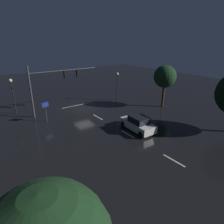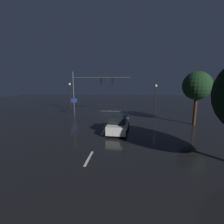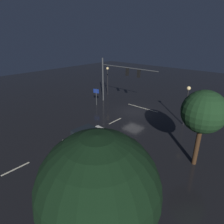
{
  "view_description": "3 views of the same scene",
  "coord_description": "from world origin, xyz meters",
  "px_view_note": "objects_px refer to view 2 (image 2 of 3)",
  "views": [
    {
      "loc": [
        12.32,
        24.13,
        9.51
      ],
      "look_at": [
        -0.35,
        6.65,
        1.45
      ],
      "focal_mm": 31.08,
      "sensor_mm": 36.0,
      "label": 1
    },
    {
      "loc": [
        -2.61,
        25.97,
        4.96
      ],
      "look_at": [
        -0.51,
        6.33,
        1.38
      ],
      "focal_mm": 26.53,
      "sensor_mm": 36.0,
      "label": 2
    },
    {
      "loc": [
        -13.72,
        20.06,
        9.72
      ],
      "look_at": [
        -0.82,
        5.51,
        1.87
      ],
      "focal_mm": 30.4,
      "sensor_mm": 36.0,
      "label": 3
    }
  ],
  "objects_px": {
    "tree_left_far": "(197,86)",
    "street_lamp_right_kerb": "(70,91)",
    "route_sign": "(74,103)",
    "street_lamp_left_kerb": "(156,93)",
    "car_approaching": "(118,124)",
    "traffic_signal_assembly": "(92,85)"
  },
  "relations": [
    {
      "from": "traffic_signal_assembly",
      "to": "route_sign",
      "type": "relative_size",
      "value": 3.75
    },
    {
      "from": "car_approaching",
      "to": "street_lamp_right_kerb",
      "type": "relative_size",
      "value": 0.93
    },
    {
      "from": "traffic_signal_assembly",
      "to": "street_lamp_right_kerb",
      "type": "height_order",
      "value": "traffic_signal_assembly"
    },
    {
      "from": "car_approaching",
      "to": "route_sign",
      "type": "relative_size",
      "value": 1.76
    },
    {
      "from": "street_lamp_left_kerb",
      "to": "route_sign",
      "type": "relative_size",
      "value": 1.82
    },
    {
      "from": "car_approaching",
      "to": "street_lamp_left_kerb",
      "type": "distance_m",
      "value": 11.92
    },
    {
      "from": "route_sign",
      "to": "tree_left_far",
      "type": "relative_size",
      "value": 0.41
    },
    {
      "from": "traffic_signal_assembly",
      "to": "car_approaching",
      "type": "bearing_deg",
      "value": 115.57
    },
    {
      "from": "route_sign",
      "to": "car_approaching",
      "type": "bearing_deg",
      "value": 131.24
    },
    {
      "from": "route_sign",
      "to": "tree_left_far",
      "type": "xyz_separation_m",
      "value": [
        -16.08,
        4.55,
        2.7
      ]
    },
    {
      "from": "street_lamp_right_kerb",
      "to": "street_lamp_left_kerb",
      "type": "bearing_deg",
      "value": 168.18
    },
    {
      "from": "car_approaching",
      "to": "route_sign",
      "type": "distance_m",
      "value": 11.26
    },
    {
      "from": "car_approaching",
      "to": "tree_left_far",
      "type": "distance_m",
      "value": 10.22
    },
    {
      "from": "street_lamp_left_kerb",
      "to": "tree_left_far",
      "type": "bearing_deg",
      "value": 118.57
    },
    {
      "from": "street_lamp_left_kerb",
      "to": "route_sign",
      "type": "distance_m",
      "value": 12.74
    },
    {
      "from": "street_lamp_right_kerb",
      "to": "route_sign",
      "type": "xyz_separation_m",
      "value": [
        -2.52,
        5.19,
        -1.55
      ]
    },
    {
      "from": "street_lamp_left_kerb",
      "to": "route_sign",
      "type": "height_order",
      "value": "street_lamp_left_kerb"
    },
    {
      "from": "street_lamp_left_kerb",
      "to": "tree_left_far",
      "type": "distance_m",
      "value": 7.62
    },
    {
      "from": "car_approaching",
      "to": "tree_left_far",
      "type": "bearing_deg",
      "value": -155.92
    },
    {
      "from": "traffic_signal_assembly",
      "to": "tree_left_far",
      "type": "bearing_deg",
      "value": 153.48
    },
    {
      "from": "tree_left_far",
      "to": "street_lamp_right_kerb",
      "type": "bearing_deg",
      "value": -27.63
    },
    {
      "from": "car_approaching",
      "to": "route_sign",
      "type": "height_order",
      "value": "route_sign"
    }
  ]
}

